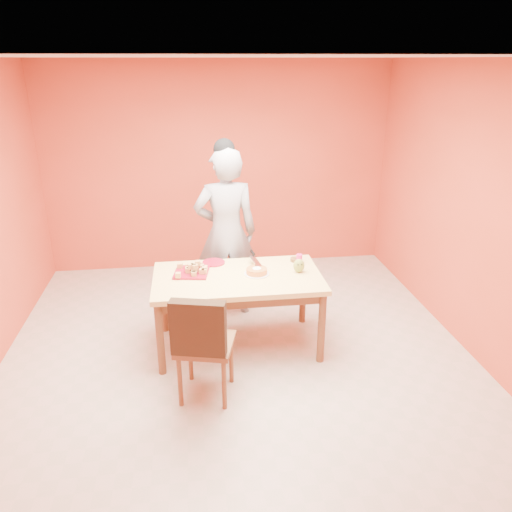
{
  "coord_description": "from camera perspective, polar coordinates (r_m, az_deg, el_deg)",
  "views": [
    {
      "loc": [
        -0.39,
        -4.02,
        2.69
      ],
      "look_at": [
        0.2,
        0.3,
        0.96
      ],
      "focal_mm": 35.0,
      "sensor_mm": 36.0,
      "label": 1
    }
  ],
  "objects": [
    {
      "name": "floor",
      "position": [
        4.85,
        -1.88,
        -12.02
      ],
      "size": [
        5.0,
        5.0,
        0.0
      ],
      "primitive_type": "plane",
      "color": "#BCB6A0",
      "rests_on": "ground"
    },
    {
      "name": "ceiling",
      "position": [
        4.04,
        -2.38,
        21.79
      ],
      "size": [
        5.0,
        5.0,
        0.0
      ],
      "primitive_type": "plane",
      "rotation": [
        3.14,
        0.0,
        0.0
      ],
      "color": "silver",
      "rests_on": "wall_back"
    },
    {
      "name": "wall_back",
      "position": [
        6.67,
        -4.29,
        10.0
      ],
      "size": [
        4.5,
        0.0,
        4.5
      ],
      "primitive_type": "plane",
      "rotation": [
        1.57,
        0.0,
        0.0
      ],
      "color": "#D04830",
      "rests_on": "floor"
    },
    {
      "name": "wall_right",
      "position": [
        4.99,
        24.63,
        4.09
      ],
      "size": [
        0.0,
        5.0,
        5.0
      ],
      "primitive_type": "plane",
      "rotation": [
        1.57,
        0.0,
        -1.57
      ],
      "color": "#D04830",
      "rests_on": "floor"
    },
    {
      "name": "dining_table",
      "position": [
        4.8,
        -2.1,
        -3.31
      ],
      "size": [
        1.6,
        0.9,
        0.76
      ],
      "color": "#F4DB7F",
      "rests_on": "floor"
    },
    {
      "name": "dining_chair",
      "position": [
        4.18,
        -5.81,
        -9.84
      ],
      "size": [
        0.56,
        0.63,
        0.99
      ],
      "rotation": [
        0.0,
        0.0,
        -0.25
      ],
      "color": "brown",
      "rests_on": "floor"
    },
    {
      "name": "pastry_pile",
      "position": [
        4.82,
        -7.42,
        -1.26
      ],
      "size": [
        0.29,
        0.29,
        0.09
      ],
      "primitive_type": null,
      "color": "#E4A061",
      "rests_on": "pastry_platter"
    },
    {
      "name": "person",
      "position": [
        5.39,
        -3.44,
        2.6
      ],
      "size": [
        0.7,
        0.47,
        1.86
      ],
      "primitive_type": "imported",
      "rotation": [
        0.0,
        0.0,
        3.18
      ],
      "color": "gray",
      "rests_on": "floor"
    },
    {
      "name": "pastry_platter",
      "position": [
        4.84,
        -7.38,
        -1.88
      ],
      "size": [
        0.37,
        0.37,
        0.02
      ],
      "primitive_type": "cube",
      "rotation": [
        0.0,
        0.0,
        -0.16
      ],
      "color": "maroon",
      "rests_on": "dining_table"
    },
    {
      "name": "red_dinner_plate",
      "position": [
        5.06,
        -4.86,
        -0.74
      ],
      "size": [
        0.26,
        0.26,
        0.01
      ],
      "primitive_type": "cylinder",
      "rotation": [
        0.0,
        0.0,
        -0.15
      ],
      "color": "maroon",
      "rests_on": "dining_table"
    },
    {
      "name": "white_cake_plate",
      "position": [
        4.79,
        0.08,
        -2.04
      ],
      "size": [
        0.27,
        0.27,
        0.01
      ],
      "primitive_type": "cylinder",
      "rotation": [
        0.0,
        0.0,
        -0.11
      ],
      "color": "white",
      "rests_on": "dining_table"
    },
    {
      "name": "sponge_cake",
      "position": [
        4.78,
        0.08,
        -1.72
      ],
      "size": [
        0.26,
        0.26,
        0.05
      ],
      "primitive_type": "cylinder",
      "rotation": [
        0.0,
        0.0,
        0.36
      ],
      "color": "orange",
      "rests_on": "white_cake_plate"
    },
    {
      "name": "cake_server",
      "position": [
        4.93,
        -0.09,
        -0.56
      ],
      "size": [
        0.1,
        0.29,
        0.01
      ],
      "primitive_type": "cube",
      "rotation": [
        0.0,
        0.0,
        0.16
      ],
      "color": "white",
      "rests_on": "sponge_cake"
    },
    {
      "name": "egg_ornament",
      "position": [
        4.83,
        4.93,
        -1.11
      ],
      "size": [
        0.12,
        0.1,
        0.14
      ],
      "primitive_type": "ellipsoid",
      "rotation": [
        0.0,
        0.0,
        -0.12
      ],
      "color": "olive",
      "rests_on": "dining_table"
    },
    {
      "name": "magenta_glass",
      "position": [
        5.06,
        4.96,
        -0.3
      ],
      "size": [
        0.07,
        0.07,
        0.09
      ],
      "primitive_type": "cylinder",
      "rotation": [
        0.0,
        0.0,
        0.13
      ],
      "color": "#D72072",
      "rests_on": "dining_table"
    },
    {
      "name": "checker_tin",
      "position": [
        5.1,
        4.55,
        -0.42
      ],
      "size": [
        0.14,
        0.14,
        0.03
      ],
      "primitive_type": "cylinder",
      "rotation": [
        0.0,
        0.0,
        0.33
      ],
      "color": "#3C2510",
      "rests_on": "dining_table"
    }
  ]
}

